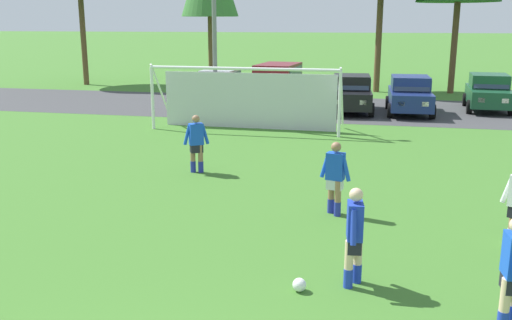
# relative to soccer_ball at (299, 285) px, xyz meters

# --- Properties ---
(ground_plane) EXTENTS (400.00, 400.00, 0.00)m
(ground_plane) POSITION_rel_soccer_ball_xyz_m (-1.21, 10.63, -0.11)
(ground_plane) COLOR #3D7028
(parking_lot_strip) EXTENTS (52.00, 8.40, 0.01)m
(parking_lot_strip) POSITION_rel_soccer_ball_xyz_m (-1.21, 19.54, -0.11)
(parking_lot_strip) COLOR #3D3D3F
(parking_lot_strip) RESTS_ON ground
(soccer_ball) EXTENTS (0.22, 0.22, 0.22)m
(soccer_ball) POSITION_rel_soccer_ball_xyz_m (0.00, 0.00, 0.00)
(soccer_ball) COLOR white
(soccer_ball) RESTS_ON ground
(soccer_goal) EXTENTS (7.44, 2.02, 2.57)m
(soccer_goal) POSITION_rel_soccer_ball_xyz_m (-4.02, 13.35, 1.18)
(soccer_goal) COLOR white
(soccer_goal) RESTS_ON ground
(player_striker_near) EXTENTS (0.71, 0.34, 1.64)m
(player_striker_near) POSITION_rel_soccer_ball_xyz_m (0.21, 3.83, 0.71)
(player_striker_near) COLOR #936B4C
(player_striker_near) RESTS_ON ground
(player_defender_far) EXTENTS (0.70, 0.41, 1.64)m
(player_defender_far) POSITION_rel_soccer_ball_xyz_m (-3.89, 6.61, 0.71)
(player_defender_far) COLOR #936B4C
(player_defender_far) RESTS_ON ground
(player_winger_right) EXTENTS (0.28, 0.74, 1.64)m
(player_winger_right) POSITION_rel_soccer_ball_xyz_m (0.81, 0.42, 0.71)
(player_winger_right) COLOR beige
(player_winger_right) RESTS_ON ground
(player_trailing_back) EXTENTS (0.31, 0.74, 1.64)m
(player_trailing_back) POSITION_rel_soccer_ball_xyz_m (2.98, -0.49, 0.71)
(player_trailing_back) COLOR beige
(player_trailing_back) RESTS_ON ground
(parked_car_slot_far_left) EXTENTS (2.18, 4.27, 1.72)m
(parked_car_slot_far_left) POSITION_rel_soccer_ball_xyz_m (-7.15, 20.28, 0.77)
(parked_car_slot_far_left) COLOR #B2B2BC
(parked_car_slot_far_left) RESTS_ON ground
(parked_car_slot_left) EXTENTS (2.39, 4.73, 2.16)m
(parked_car_slot_left) POSITION_rel_soccer_ball_xyz_m (-3.87, 19.01, 1.00)
(parked_car_slot_left) COLOR maroon
(parked_car_slot_left) RESTS_ON ground
(parked_car_slot_center_left) EXTENTS (2.25, 4.31, 1.72)m
(parked_car_slot_center_left) POSITION_rel_soccer_ball_xyz_m (-0.28, 18.64, 0.77)
(parked_car_slot_center_left) COLOR black
(parked_car_slot_center_left) RESTS_ON ground
(parked_car_slot_center) EXTENTS (2.14, 4.25, 1.72)m
(parked_car_slot_center) POSITION_rel_soccer_ball_xyz_m (2.39, 18.73, 0.77)
(parked_car_slot_center) COLOR navy
(parked_car_slot_center) RESTS_ON ground
(parked_car_slot_center_right) EXTENTS (2.22, 4.30, 1.72)m
(parked_car_slot_center_right) POSITION_rel_soccer_ball_xyz_m (6.09, 20.59, 0.77)
(parked_car_slot_center_right) COLOR #194C2D
(parked_car_slot_center_right) RESTS_ON ground
(street_lamp) EXTENTS (2.00, 0.32, 7.73)m
(street_lamp) POSITION_rel_soccer_ball_xyz_m (-5.40, 14.17, 3.89)
(street_lamp) COLOR slate
(street_lamp) RESTS_ON ground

